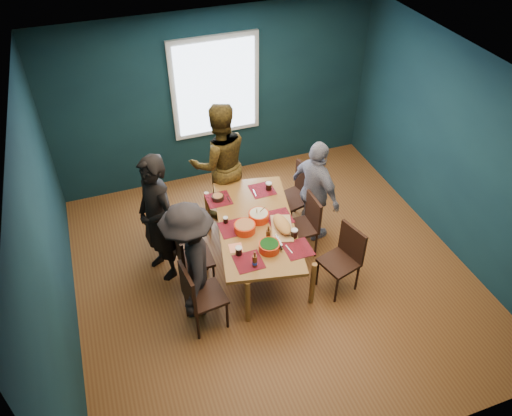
{
  "coord_description": "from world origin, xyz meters",
  "views": [
    {
      "loc": [
        -1.74,
        -4.19,
        4.89
      ],
      "look_at": [
        -0.14,
        0.3,
        0.94
      ],
      "focal_mm": 35.0,
      "sensor_mm": 36.0,
      "label": 1
    }
  ],
  "objects_px": {
    "cutting_board": "(282,225)",
    "bowl_herbs": "(269,246)",
    "chair_left_far": "(167,213)",
    "person_back": "(220,162)",
    "person_near_left": "(190,262)",
    "person_far_left": "(157,219)",
    "chair_right_far": "(299,191)",
    "chair_left_mid": "(188,255)",
    "chair_right_near": "(345,254)",
    "chair_left_near": "(197,294)",
    "bowl_dumpling": "(259,216)",
    "bowl_salad": "(245,227)",
    "dining_table": "(256,227)",
    "person_right": "(316,192)",
    "chair_right_mid": "(306,221)"
  },
  "relations": [
    {
      "from": "person_back",
      "to": "bowl_dumpling",
      "type": "height_order",
      "value": "person_back"
    },
    {
      "from": "chair_left_far",
      "to": "cutting_board",
      "type": "relative_size",
      "value": 1.57
    },
    {
      "from": "bowl_dumpling",
      "to": "person_near_left",
      "type": "bearing_deg",
      "value": -152.77
    },
    {
      "from": "chair_left_near",
      "to": "person_right",
      "type": "xyz_separation_m",
      "value": [
        1.92,
        1.01,
        0.21
      ]
    },
    {
      "from": "person_near_left",
      "to": "person_far_left",
      "type": "bearing_deg",
      "value": -151.26
    },
    {
      "from": "chair_left_near",
      "to": "bowl_dumpling",
      "type": "distance_m",
      "value": 1.31
    },
    {
      "from": "chair_left_near",
      "to": "person_near_left",
      "type": "xyz_separation_m",
      "value": [
        0.01,
        0.26,
        0.25
      ]
    },
    {
      "from": "chair_right_near",
      "to": "cutting_board",
      "type": "relative_size",
      "value": 1.41
    },
    {
      "from": "chair_left_near",
      "to": "person_far_left",
      "type": "relative_size",
      "value": 0.53
    },
    {
      "from": "person_far_left",
      "to": "person_near_left",
      "type": "bearing_deg",
      "value": -7.42
    },
    {
      "from": "dining_table",
      "to": "person_near_left",
      "type": "xyz_separation_m",
      "value": [
        -0.96,
        -0.47,
        0.15
      ]
    },
    {
      "from": "person_right",
      "to": "chair_right_near",
      "type": "bearing_deg",
      "value": 162.55
    },
    {
      "from": "chair_right_far",
      "to": "cutting_board",
      "type": "xyz_separation_m",
      "value": [
        -0.61,
        -0.83,
        0.23
      ]
    },
    {
      "from": "chair_right_mid",
      "to": "person_right",
      "type": "xyz_separation_m",
      "value": [
        0.23,
        0.25,
        0.25
      ]
    },
    {
      "from": "cutting_board",
      "to": "chair_left_far",
      "type": "bearing_deg",
      "value": 159.64
    },
    {
      "from": "cutting_board",
      "to": "bowl_herbs",
      "type": "bearing_deg",
      "value": -117.03
    },
    {
      "from": "chair_left_far",
      "to": "cutting_board",
      "type": "bearing_deg",
      "value": -30.86
    },
    {
      "from": "person_near_left",
      "to": "bowl_herbs",
      "type": "relative_size",
      "value": 6.36
    },
    {
      "from": "chair_left_near",
      "to": "person_back",
      "type": "bearing_deg",
      "value": 59.19
    },
    {
      "from": "chair_left_far",
      "to": "chair_right_mid",
      "type": "relative_size",
      "value": 1.15
    },
    {
      "from": "bowl_salad",
      "to": "person_back",
      "type": "bearing_deg",
      "value": 87.02
    },
    {
      "from": "chair_left_far",
      "to": "bowl_dumpling",
      "type": "height_order",
      "value": "chair_left_far"
    },
    {
      "from": "chair_right_mid",
      "to": "dining_table",
      "type": "bearing_deg",
      "value": -179.88
    },
    {
      "from": "person_near_left",
      "to": "cutting_board",
      "type": "height_order",
      "value": "person_near_left"
    },
    {
      "from": "dining_table",
      "to": "chair_right_near",
      "type": "distance_m",
      "value": 1.17
    },
    {
      "from": "chair_left_mid",
      "to": "cutting_board",
      "type": "xyz_separation_m",
      "value": [
        1.18,
        -0.14,
        0.25
      ]
    },
    {
      "from": "chair_left_near",
      "to": "chair_left_mid",
      "type": "bearing_deg",
      "value": 78.47
    },
    {
      "from": "chair_left_mid",
      "to": "bowl_salad",
      "type": "height_order",
      "value": "chair_left_mid"
    },
    {
      "from": "chair_left_near",
      "to": "cutting_board",
      "type": "height_order",
      "value": "chair_left_near"
    },
    {
      "from": "chair_right_far",
      "to": "person_back",
      "type": "xyz_separation_m",
      "value": [
        -0.99,
        0.58,
        0.35
      ]
    },
    {
      "from": "person_far_left",
      "to": "chair_right_mid",
      "type": "bearing_deg",
      "value": 58.47
    },
    {
      "from": "chair_right_mid",
      "to": "chair_right_near",
      "type": "relative_size",
      "value": 0.97
    },
    {
      "from": "chair_left_mid",
      "to": "cutting_board",
      "type": "distance_m",
      "value": 1.21
    },
    {
      "from": "chair_left_mid",
      "to": "bowl_salad",
      "type": "bearing_deg",
      "value": -1.88
    },
    {
      "from": "person_far_left",
      "to": "person_back",
      "type": "relative_size",
      "value": 0.99
    },
    {
      "from": "chair_left_far",
      "to": "person_far_left",
      "type": "height_order",
      "value": "person_far_left"
    },
    {
      "from": "chair_left_far",
      "to": "person_back",
      "type": "distance_m",
      "value": 1.04
    },
    {
      "from": "chair_right_far",
      "to": "chair_right_near",
      "type": "xyz_separation_m",
      "value": [
        0.03,
        -1.34,
        -0.02
      ]
    },
    {
      "from": "chair_left_far",
      "to": "chair_left_mid",
      "type": "relative_size",
      "value": 1.12
    },
    {
      "from": "dining_table",
      "to": "chair_right_mid",
      "type": "relative_size",
      "value": 2.3
    },
    {
      "from": "chair_right_near",
      "to": "cutting_board",
      "type": "bearing_deg",
      "value": 126.08
    },
    {
      "from": "chair_left_far",
      "to": "chair_right_far",
      "type": "bearing_deg",
      "value": 2.58
    },
    {
      "from": "chair_right_near",
      "to": "bowl_salad",
      "type": "height_order",
      "value": "chair_right_near"
    },
    {
      "from": "cutting_board",
      "to": "chair_right_near",
      "type": "bearing_deg",
      "value": -21.36
    },
    {
      "from": "person_near_left",
      "to": "bowl_dumpling",
      "type": "height_order",
      "value": "person_near_left"
    },
    {
      "from": "chair_left_far",
      "to": "chair_left_mid",
      "type": "bearing_deg",
      "value": -77.99
    },
    {
      "from": "chair_left_mid",
      "to": "person_near_left",
      "type": "xyz_separation_m",
      "value": [
        -0.05,
        -0.39,
        0.27
      ]
    },
    {
      "from": "chair_right_far",
      "to": "person_right",
      "type": "relative_size",
      "value": 0.62
    },
    {
      "from": "dining_table",
      "to": "chair_left_mid",
      "type": "bearing_deg",
      "value": -163.53
    },
    {
      "from": "chair_left_far",
      "to": "chair_right_far",
      "type": "relative_size",
      "value": 1.07
    }
  ]
}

